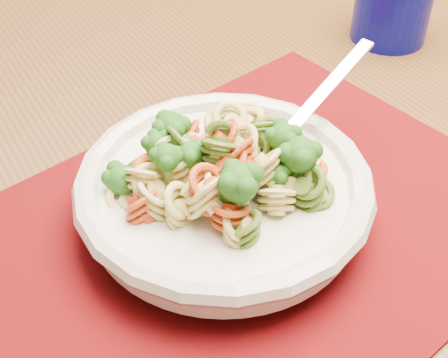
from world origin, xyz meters
name	(u,v)px	position (x,y,z in m)	size (l,w,h in m)	color
dining_table	(151,251)	(-0.19, -0.36, 0.68)	(1.60, 1.17, 0.78)	#593619
placemat	(253,224)	(-0.13, -0.45, 0.78)	(0.42, 0.33, 0.00)	#560603
pasta_bowl	(224,191)	(-0.15, -0.43, 0.81)	(0.23, 0.23, 0.04)	beige
pasta_broccoli_heap	(224,173)	(-0.15, -0.43, 0.83)	(0.20, 0.20, 0.06)	tan
fork	(269,154)	(-0.11, -0.42, 0.83)	(0.19, 0.02, 0.01)	silver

